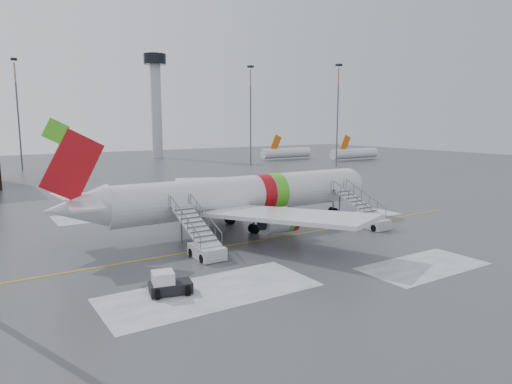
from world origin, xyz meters
TOP-DOWN VIEW (x-y plane):
  - ground at (0.00, 0.00)m, footprint 260.00×260.00m
  - airliner at (4.22, 4.04)m, footprint 35.03×32.97m
  - airstair_fwd at (16.00, -2.50)m, footprint 2.05×7.70m
  - airstair_aft at (-2.91, -2.50)m, footprint 2.05×7.70m
  - pushback_tug at (-8.46, -8.85)m, footprint 2.89×2.41m
  - control_tower at (30.00, 95.00)m, footprint 6.40×6.40m
  - light_mast_far_ne at (42.00, 62.00)m, footprint 1.20×1.20m
  - light_mast_far_n at (-8.00, 78.00)m, footprint 1.20×1.20m
  - light_mast_far_e at (58.00, 48.00)m, footprint 1.20×1.20m
  - distant_aircraft at (62.50, 64.00)m, footprint 35.00×18.00m

SIDE VIEW (x-z plane):
  - ground at x=0.00m, z-range 0.00..0.00m
  - distant_aircraft at x=62.50m, z-range -4.00..4.00m
  - pushback_tug at x=-8.46m, z-range -0.09..1.42m
  - airstair_fwd at x=16.00m, z-range -0.68..2.81m
  - airstair_aft at x=-2.91m, z-range -0.68..2.81m
  - airliner at x=4.22m, z-range -2.17..9.01m
  - light_mast_far_ne at x=42.00m, z-range 1.71..25.96m
  - light_mast_far_n at x=-8.00m, z-range 1.71..25.96m
  - light_mast_far_e at x=58.00m, z-range 1.71..25.96m
  - control_tower at x=30.00m, z-range 3.75..33.75m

